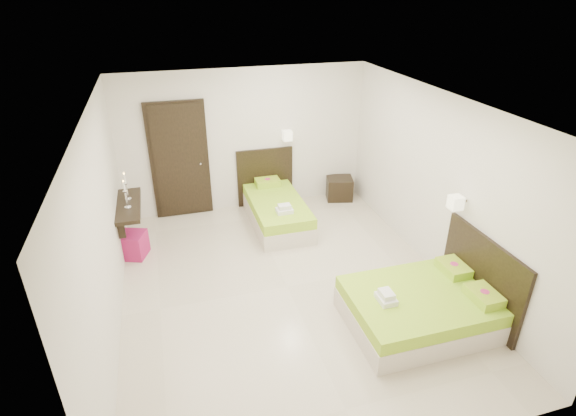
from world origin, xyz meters
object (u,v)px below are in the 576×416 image
object	(u,v)px
bed_double	(424,305)
ottoman	(133,245)
nightstand	(339,188)
bed_single	(276,208)

from	to	relation	value
bed_double	ottoman	distance (m)	4.44
nightstand	ottoman	size ratio (longest dim) A/B	1.25
bed_single	bed_double	bearing A→B (deg)	-70.60
bed_single	nightstand	distance (m)	1.58
nightstand	ottoman	xyz separation A→B (m)	(-3.92, -1.06, -0.02)
bed_double	ottoman	bearing A→B (deg)	143.22
ottoman	bed_single	bearing A→B (deg)	10.74
bed_single	nightstand	world-z (taller)	bed_single
bed_single	ottoman	size ratio (longest dim) A/B	4.55
nightstand	ottoman	distance (m)	4.06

